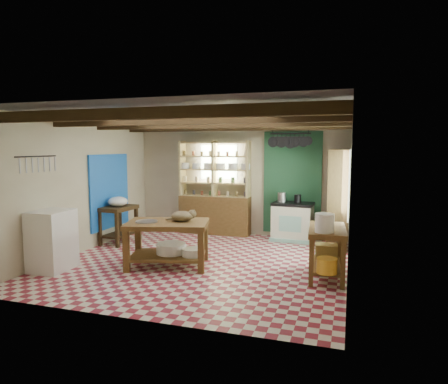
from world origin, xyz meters
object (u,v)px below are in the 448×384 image
(work_table, at_px, (168,244))
(white_cabinet, at_px, (52,240))
(stove, at_px, (293,222))
(prep_table, at_px, (119,225))
(right_counter, at_px, (327,253))
(cat, at_px, (182,216))

(work_table, distance_m, white_cabinet, 1.92)
(stove, xyz_separation_m, white_cabinet, (-3.54, -3.34, 0.08))
(prep_table, xyz_separation_m, right_counter, (4.38, -0.98, -0.00))
(stove, bearing_deg, prep_table, -155.19)
(prep_table, height_order, right_counter, prep_table)
(white_cabinet, bearing_deg, stove, 40.89)
(prep_table, distance_m, right_counter, 4.49)
(prep_table, bearing_deg, right_counter, -8.49)
(stove, distance_m, prep_table, 3.78)
(stove, distance_m, right_counter, 2.50)
(cat, bearing_deg, white_cabinet, 179.37)
(prep_table, relative_size, cat, 2.02)
(white_cabinet, xyz_separation_m, right_counter, (4.40, 0.99, -0.10))
(stove, height_order, cat, cat)
(stove, bearing_deg, right_counter, -66.32)
(white_cabinet, xyz_separation_m, cat, (1.97, 0.91, 0.36))
(stove, xyz_separation_m, cat, (-1.57, -2.43, 0.44))
(stove, bearing_deg, cat, -119.22)
(stove, height_order, white_cabinet, white_cabinet)
(right_counter, relative_size, cat, 2.80)
(white_cabinet, height_order, right_counter, white_cabinet)
(work_table, relative_size, right_counter, 1.23)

